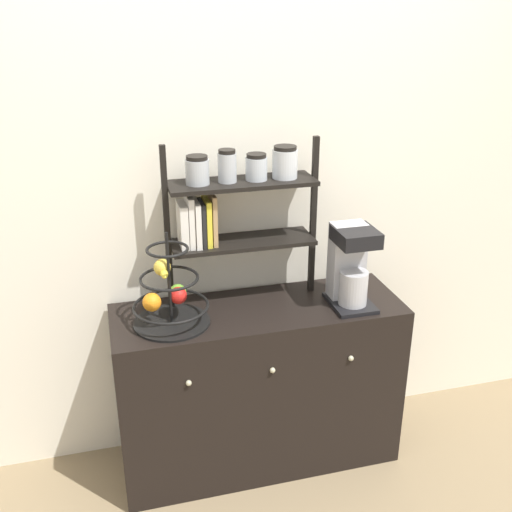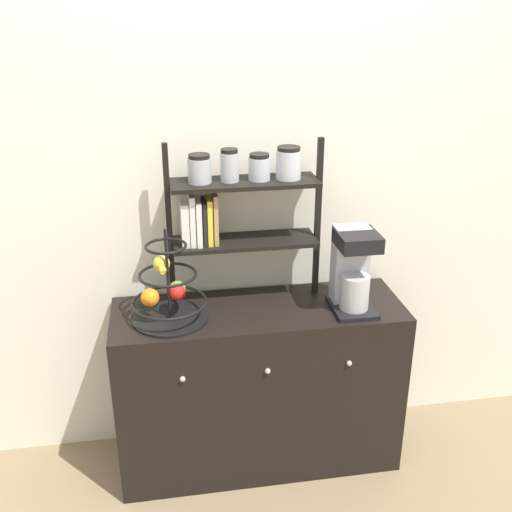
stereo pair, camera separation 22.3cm
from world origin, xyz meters
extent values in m
plane|color=#847051|center=(0.00, 0.00, 0.00)|extent=(12.00, 12.00, 0.00)
cube|color=silver|center=(0.00, 0.47, 1.30)|extent=(7.00, 0.05, 2.60)
cube|color=black|center=(0.00, 0.21, 0.40)|extent=(1.28, 0.43, 0.80)
sphere|color=#B2AD8C|center=(-0.35, -0.01, 0.63)|extent=(0.02, 0.02, 0.02)
sphere|color=#B2AD8C|center=(0.00, -0.01, 0.63)|extent=(0.02, 0.02, 0.02)
sphere|color=#B2AD8C|center=(0.35, -0.01, 0.63)|extent=(0.02, 0.02, 0.02)
cube|color=black|center=(0.40, 0.14, 0.81)|extent=(0.18, 0.23, 0.02)
cube|color=#B7B7BC|center=(0.40, 0.21, 0.99)|extent=(0.15, 0.09, 0.34)
cylinder|color=#B7B7BC|center=(0.40, 0.12, 0.90)|extent=(0.12, 0.12, 0.15)
cube|color=black|center=(0.40, 0.13, 1.13)|extent=(0.17, 0.18, 0.06)
cylinder|color=black|center=(-0.38, 0.18, 0.81)|extent=(0.32, 0.32, 0.01)
cylinder|color=black|center=(-0.38, 0.18, 1.01)|extent=(0.01, 0.01, 0.39)
torus|color=black|center=(-0.38, 0.18, 0.88)|extent=(0.32, 0.32, 0.01)
torus|color=black|center=(-0.38, 0.18, 1.01)|extent=(0.24, 0.24, 0.01)
torus|color=black|center=(-0.38, 0.18, 1.13)|extent=(0.17, 0.17, 0.01)
sphere|color=red|center=(-0.35, 0.20, 0.92)|extent=(0.07, 0.07, 0.07)
sphere|color=#6BAD33|center=(-0.35, 0.22, 0.92)|extent=(0.07, 0.07, 0.07)
sphere|color=orange|center=(-0.46, 0.16, 0.92)|extent=(0.08, 0.08, 0.08)
ellipsoid|color=yellow|center=(-0.40, 0.22, 1.03)|extent=(0.04, 0.15, 0.04)
sphere|color=gold|center=(-0.40, 0.22, 1.04)|extent=(0.07, 0.07, 0.07)
cube|color=black|center=(-0.36, 0.33, 1.16)|extent=(0.02, 0.02, 0.71)
cube|color=black|center=(0.28, 0.33, 1.16)|extent=(0.02, 0.02, 0.71)
cube|color=black|center=(-0.04, 0.33, 1.07)|extent=(0.62, 0.20, 0.02)
cube|color=black|center=(-0.04, 0.33, 1.34)|extent=(0.62, 0.20, 0.02)
cube|color=white|center=(-0.30, 0.33, 1.18)|extent=(0.03, 0.13, 0.19)
cube|color=white|center=(-0.27, 0.33, 1.19)|extent=(0.02, 0.14, 0.22)
cube|color=white|center=(-0.24, 0.33, 1.18)|extent=(0.02, 0.15, 0.19)
cube|color=black|center=(-0.22, 0.33, 1.18)|extent=(0.02, 0.13, 0.19)
cube|color=yellow|center=(-0.19, 0.33, 1.18)|extent=(0.02, 0.13, 0.20)
cube|color=tan|center=(-0.17, 0.33, 1.19)|extent=(0.02, 0.13, 0.22)
cylinder|color=#ADB2B7|center=(-0.23, 0.33, 1.40)|extent=(0.10, 0.10, 0.10)
cylinder|color=black|center=(-0.23, 0.33, 1.46)|extent=(0.09, 0.09, 0.02)
cylinder|color=#ADB2B7|center=(-0.10, 0.33, 1.41)|extent=(0.08, 0.08, 0.12)
cylinder|color=black|center=(-0.10, 0.33, 1.47)|extent=(0.07, 0.07, 0.02)
cylinder|color=silver|center=(0.02, 0.33, 1.39)|extent=(0.09, 0.09, 0.10)
cylinder|color=black|center=(0.02, 0.33, 1.45)|extent=(0.08, 0.08, 0.02)
cylinder|color=silver|center=(0.15, 0.33, 1.41)|extent=(0.11, 0.11, 0.12)
cylinder|color=black|center=(0.15, 0.33, 1.47)|extent=(0.10, 0.10, 0.02)
camera|label=1|loc=(-0.61, -2.02, 2.03)|focal=42.00mm
camera|label=2|loc=(-0.39, -2.06, 2.03)|focal=42.00mm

